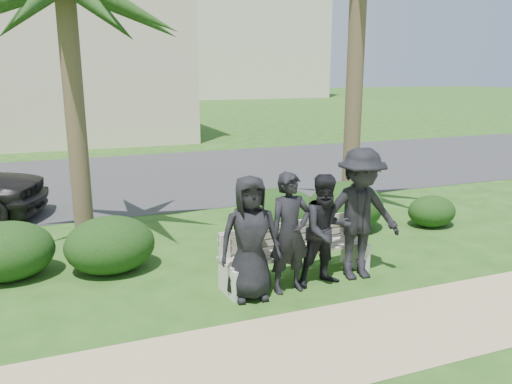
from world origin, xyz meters
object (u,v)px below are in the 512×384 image
at_px(man_c, 326,230).
at_px(man_d, 360,214).
at_px(man_a, 250,238).
at_px(park_bench, 296,255).
at_px(man_b, 290,233).

distance_m(man_c, man_d, 0.58).
bearing_deg(man_a, park_bench, 28.25).
height_order(man_b, man_c, man_b).
bearing_deg(man_b, man_d, -0.96).
distance_m(park_bench, man_c, 0.61).
height_order(park_bench, man_d, man_d).
relative_size(man_a, man_b, 1.00).
bearing_deg(man_d, man_b, -171.91).
height_order(man_c, man_d, man_d).
bearing_deg(man_b, park_bench, 47.25).
distance_m(man_a, man_b, 0.57).
distance_m(man_b, man_c, 0.56).
relative_size(man_b, man_c, 1.04).
relative_size(man_b, man_d, 0.87).
xyz_separation_m(park_bench, man_a, (-0.83, -0.34, 0.47)).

